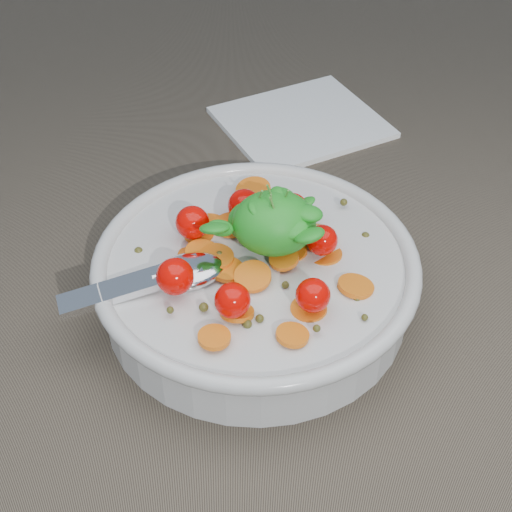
{
  "coord_description": "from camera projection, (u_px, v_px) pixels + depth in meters",
  "views": [
    {
      "loc": [
        -0.0,
        -0.46,
        0.45
      ],
      "look_at": [
        0.01,
        -0.03,
        0.05
      ],
      "focal_mm": 50.0,
      "sensor_mm": 36.0,
      "label": 1
    }
  ],
  "objects": [
    {
      "name": "ground",
      "position": [
        247.0,
        280.0,
        0.64
      ],
      "size": [
        6.0,
        6.0,
        0.0
      ],
      "primitive_type": "plane",
      "color": "brown",
      "rests_on": "ground"
    },
    {
      "name": "napkin",
      "position": [
        301.0,
        122.0,
        0.83
      ],
      "size": [
        0.22,
        0.21,
        0.01
      ],
      "primitive_type": "cube",
      "rotation": [
        0.0,
        0.0,
        0.44
      ],
      "color": "white",
      "rests_on": "ground"
    },
    {
      "name": "bowl",
      "position": [
        256.0,
        276.0,
        0.6
      ],
      "size": [
        0.29,
        0.27,
        0.12
      ],
      "color": "silver",
      "rests_on": "ground"
    }
  ]
}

